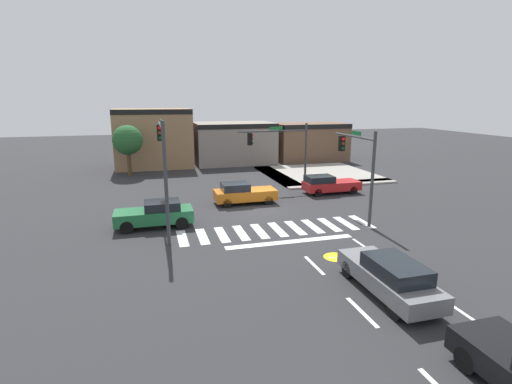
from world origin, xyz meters
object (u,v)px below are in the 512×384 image
Objects in this scene: traffic_signal_northeast at (280,144)px; car_green at (156,214)px; traffic_signal_southwest at (163,154)px; car_red at (329,184)px; car_gray at (390,276)px; traffic_signal_southeast at (358,158)px; car_orange at (243,193)px; roadside_tree at (128,140)px.

traffic_signal_northeast is 1.34× the size of car_green.
traffic_signal_southwest is 12.69m from traffic_signal_northeast.
car_gray reaches higher than car_red.
car_red is (1.32, 6.26, -2.99)m from traffic_signal_southeast.
car_red is 7.16m from car_orange.
traffic_signal_southeast is 0.88× the size of traffic_signal_southwest.
traffic_signal_southwest is at bearing 41.52° from traffic_signal_northeast.
traffic_signal_northeast reaches higher than car_red.
car_red is 1.01× the size of car_orange.
car_red is 1.00× the size of car_green.
car_red is 13.91m from car_green.
car_gray is 0.99× the size of roadside_tree.
car_red is at bearing -65.84° from traffic_signal_southwest.
traffic_signal_southeast is 8.26m from car_orange.
traffic_signal_southwest is 1.29× the size of car_gray.
traffic_signal_southwest reaches higher than car_orange.
traffic_signal_northeast is 1.34× the size of car_red.
traffic_signal_southwest is 14.18m from car_red.
traffic_signal_southwest is 3.66m from car_green.
car_gray is at bearing -81.52° from car_orange.
traffic_signal_southeast is 22.40m from roadside_tree.
car_red is 19.07m from roadside_tree.
roadside_tree is (-7.96, 12.57, 2.63)m from car_orange.
car_red is at bearing -11.90° from traffic_signal_southeast.
roadside_tree reaches higher than car_gray.
traffic_signal_southwest is at bearing 86.70° from traffic_signal_southeast.
roadside_tree is (-2.51, 17.06, -0.93)m from traffic_signal_southwest.
traffic_signal_southeast is 1.27× the size of car_orange.
traffic_signal_northeast reaches higher than car_gray.
roadside_tree is (-1.96, 16.21, 2.60)m from car_green.
car_orange is (-7.07, -1.12, 0.02)m from car_red.
traffic_signal_northeast is 1.36× the size of car_orange.
traffic_signal_northeast is 1.22× the size of car_gray.
traffic_signal_southwest is 1.42× the size of car_red.
car_green is at bearing -148.71° from car_orange.
roadside_tree is at bearing 8.36° from traffic_signal_southwest.
car_orange is 7.02m from car_green.
traffic_signal_southwest is at bearing -140.52° from car_orange.
roadside_tree is at bearing -35.83° from traffic_signal_northeast.
roadside_tree is at bearing -83.09° from car_green.
traffic_signal_southwest is 1.42× the size of car_green.
car_red is (3.03, -2.78, -2.85)m from traffic_signal_northeast.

